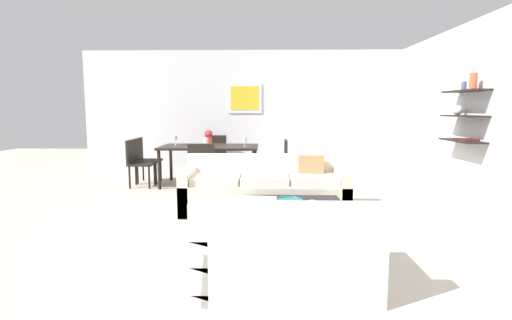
{
  "coord_description": "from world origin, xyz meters",
  "views": [
    {
      "loc": [
        0.04,
        -5.24,
        1.46
      ],
      "look_at": [
        -0.07,
        0.2,
        0.75
      ],
      "focal_mm": 27.92,
      "sensor_mm": 36.0,
      "label": 1
    }
  ],
  "objects_px": {
    "sofa_beige": "(265,191)",
    "dining_table": "(210,149)",
    "decorative_bowl": "(290,202)",
    "wine_glass_left_far": "(175,138)",
    "dining_chair_left_far": "(145,157)",
    "dining_chair_right_near": "(280,160)",
    "wine_glass_right_near": "(245,140)",
    "coffee_table": "(294,221)",
    "centerpiece_vase": "(209,137)",
    "dining_chair_head": "(216,153)",
    "wine_glass_foot": "(206,141)",
    "dining_chair_foot": "(202,165)",
    "dining_chair_left_near": "(137,160)",
    "loveseat_white": "(284,251)",
    "candle_jar": "(312,204)"
  },
  "relations": [
    {
      "from": "sofa_beige",
      "to": "dining_table",
      "type": "distance_m",
      "value": 2.24
    },
    {
      "from": "decorative_bowl",
      "to": "wine_glass_left_far",
      "type": "distance_m",
      "value": 3.85
    },
    {
      "from": "sofa_beige",
      "to": "dining_chair_left_far",
      "type": "relative_size",
      "value": 2.62
    },
    {
      "from": "dining_chair_right_near",
      "to": "wine_glass_right_near",
      "type": "bearing_deg",
      "value": 170.84
    },
    {
      "from": "coffee_table",
      "to": "centerpiece_vase",
      "type": "xyz_separation_m",
      "value": [
        -1.4,
        3.18,
        0.73
      ]
    },
    {
      "from": "dining_table",
      "to": "dining_chair_head",
      "type": "xyz_separation_m",
      "value": [
        0.0,
        0.92,
        -0.18
      ]
    },
    {
      "from": "dining_chair_head",
      "to": "wine_glass_foot",
      "type": "relative_size",
      "value": 4.6
    },
    {
      "from": "sofa_beige",
      "to": "decorative_bowl",
      "type": "distance_m",
      "value": 1.22
    },
    {
      "from": "dining_chair_left_far",
      "to": "wine_glass_right_near",
      "type": "height_order",
      "value": "wine_glass_right_near"
    },
    {
      "from": "wine_glass_foot",
      "to": "decorative_bowl",
      "type": "bearing_deg",
      "value": -63.42
    },
    {
      "from": "dining_chair_foot",
      "to": "coffee_table",
      "type": "bearing_deg",
      "value": -58.09
    },
    {
      "from": "decorative_bowl",
      "to": "wine_glass_left_far",
      "type": "relative_size",
      "value": 1.55
    },
    {
      "from": "dining_chair_head",
      "to": "dining_chair_left_near",
      "type": "distance_m",
      "value": 1.75
    },
    {
      "from": "wine_glass_right_near",
      "to": "wine_glass_foot",
      "type": "distance_m",
      "value": 0.75
    },
    {
      "from": "loveseat_white",
      "to": "wine_glass_left_far",
      "type": "distance_m",
      "value": 4.91
    },
    {
      "from": "dining_table",
      "to": "wine_glass_foot",
      "type": "relative_size",
      "value": 9.59
    },
    {
      "from": "decorative_bowl",
      "to": "loveseat_white",
      "type": "bearing_deg",
      "value": -95.69
    },
    {
      "from": "dining_chair_left_near",
      "to": "wine_glass_left_far",
      "type": "distance_m",
      "value": 0.83
    },
    {
      "from": "coffee_table",
      "to": "dining_chair_left_far",
      "type": "distance_m",
      "value": 4.33
    },
    {
      "from": "loveseat_white",
      "to": "dining_chair_foot",
      "type": "bearing_deg",
      "value": 109.35
    },
    {
      "from": "dining_chair_left_near",
      "to": "dining_chair_foot",
      "type": "height_order",
      "value": "same"
    },
    {
      "from": "loveseat_white",
      "to": "wine_glass_foot",
      "type": "xyz_separation_m",
      "value": [
        -1.21,
        3.91,
        0.59
      ]
    },
    {
      "from": "dining_chair_left_far",
      "to": "dining_table",
      "type": "bearing_deg",
      "value": -9.88
    },
    {
      "from": "dining_chair_left_near",
      "to": "loveseat_white",
      "type": "bearing_deg",
      "value": -58.5
    },
    {
      "from": "dining_chair_left_far",
      "to": "wine_glass_left_far",
      "type": "xyz_separation_m",
      "value": [
        0.64,
        -0.1,
        0.38
      ]
    },
    {
      "from": "dining_chair_head",
      "to": "dining_chair_left_near",
      "type": "height_order",
      "value": "same"
    },
    {
      "from": "coffee_table",
      "to": "dining_table",
      "type": "bearing_deg",
      "value": 113.76
    },
    {
      "from": "dining_table",
      "to": "dining_chair_left_near",
      "type": "height_order",
      "value": "dining_chair_left_near"
    },
    {
      "from": "dining_table",
      "to": "dining_chair_foot",
      "type": "bearing_deg",
      "value": -90.0
    },
    {
      "from": "decorative_bowl",
      "to": "wine_glass_foot",
      "type": "relative_size",
      "value": 1.52
    },
    {
      "from": "loveseat_white",
      "to": "coffee_table",
      "type": "distance_m",
      "value": 1.24
    },
    {
      "from": "dining_table",
      "to": "wine_glass_foot",
      "type": "bearing_deg",
      "value": -90.0
    },
    {
      "from": "dining_table",
      "to": "wine_glass_left_far",
      "type": "distance_m",
      "value": 0.72
    },
    {
      "from": "sofa_beige",
      "to": "decorative_bowl",
      "type": "height_order",
      "value": "sofa_beige"
    },
    {
      "from": "dining_chair_head",
      "to": "dining_chair_right_near",
      "type": "xyz_separation_m",
      "value": [
        1.32,
        -1.15,
        0.0
      ]
    },
    {
      "from": "coffee_table",
      "to": "dining_chair_head",
      "type": "height_order",
      "value": "dining_chair_head"
    },
    {
      "from": "dining_table",
      "to": "dining_chair_left_far",
      "type": "distance_m",
      "value": 1.36
    },
    {
      "from": "candle_jar",
      "to": "wine_glass_right_near",
      "type": "height_order",
      "value": "wine_glass_right_near"
    },
    {
      "from": "dining_chair_foot",
      "to": "wine_glass_right_near",
      "type": "distance_m",
      "value": 1.11
    },
    {
      "from": "coffee_table",
      "to": "dining_table",
      "type": "xyz_separation_m",
      "value": [
        -1.38,
        3.14,
        0.5
      ]
    },
    {
      "from": "decorative_bowl",
      "to": "wine_glass_foot",
      "type": "xyz_separation_m",
      "value": [
        -1.33,
        2.67,
        0.47
      ]
    },
    {
      "from": "dining_chair_left_far",
      "to": "centerpiece_vase",
      "type": "xyz_separation_m",
      "value": [
        1.3,
        -0.19,
        0.42
      ]
    },
    {
      "from": "dining_chair_left_far",
      "to": "dining_chair_right_near",
      "type": "xyz_separation_m",
      "value": [
        2.65,
        -0.46,
        0.0
      ]
    },
    {
      "from": "decorative_bowl",
      "to": "dining_chair_head",
      "type": "distance_m",
      "value": 4.25
    },
    {
      "from": "decorative_bowl",
      "to": "dining_chair_left_near",
      "type": "relative_size",
      "value": 0.33
    },
    {
      "from": "wine_glass_foot",
      "to": "dining_chair_right_near",
      "type": "bearing_deg",
      "value": 9.52
    },
    {
      "from": "loveseat_white",
      "to": "decorative_bowl",
      "type": "distance_m",
      "value": 1.26
    },
    {
      "from": "dining_chair_right_near",
      "to": "wine_glass_left_far",
      "type": "xyz_separation_m",
      "value": [
        -2.0,
        0.36,
        0.38
      ]
    },
    {
      "from": "sofa_beige",
      "to": "wine_glass_right_near",
      "type": "distance_m",
      "value": 1.93
    },
    {
      "from": "wine_glass_foot",
      "to": "centerpiece_vase",
      "type": "relative_size",
      "value": 0.63
    }
  ]
}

